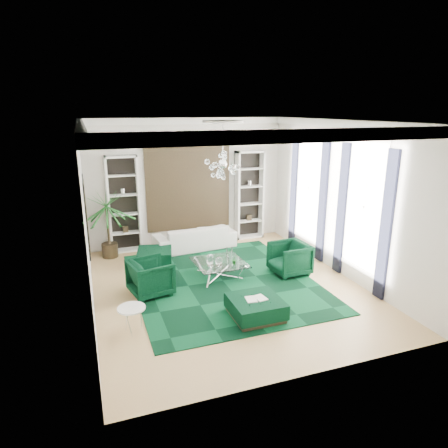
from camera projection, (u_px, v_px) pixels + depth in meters
name	position (u px, v px, depth m)	size (l,w,h in m)	color
floor	(227.00, 287.00, 9.43)	(6.00, 7.00, 0.02)	tan
ceiling	(227.00, 120.00, 8.37)	(6.00, 7.00, 0.02)	white
wall_back	(188.00, 182.00, 12.08)	(6.00, 0.02, 3.80)	silver
wall_front	(310.00, 264.00, 5.72)	(6.00, 0.02, 3.80)	silver
wall_left	(85.00, 221.00, 7.94)	(0.02, 7.00, 3.80)	silver
wall_right	(341.00, 199.00, 9.87)	(0.02, 7.00, 3.80)	silver
crown_molding	(227.00, 126.00, 8.40)	(6.00, 7.00, 0.18)	white
ceiling_medallion	(223.00, 122.00, 8.65)	(0.90, 0.90, 0.05)	white
tapestry	(188.00, 182.00, 12.04)	(2.50, 0.06, 2.80)	black
shelving_left	(124.00, 205.00, 11.41)	(0.90, 0.38, 2.80)	white
shelving_right	(249.00, 195.00, 12.66)	(0.90, 0.38, 2.80)	white
painting	(87.00, 215.00, 8.51)	(0.04, 1.30, 1.60)	black
window_near	(364.00, 207.00, 9.04)	(0.03, 1.10, 2.90)	white
curtain_near_a	(386.00, 227.00, 8.40)	(0.07, 0.30, 3.25)	black
curtain_near_b	(342.00, 210.00, 9.81)	(0.07, 0.30, 3.25)	black
window_far	(309.00, 188.00, 11.22)	(0.03, 1.10, 2.90)	white
curtain_far_a	(323.00, 202.00, 10.57)	(0.07, 0.30, 3.25)	black
curtain_far_b	(294.00, 191.00, 11.98)	(0.07, 0.30, 3.25)	black
rug	(223.00, 281.00, 9.70)	(4.20, 5.00, 0.02)	black
sofa	(195.00, 237.00, 11.91)	(2.39, 0.94, 0.70)	silver
armchair_left	(151.00, 277.00, 8.94)	(0.87, 0.89, 0.81)	black
armchair_right	(289.00, 258.00, 10.06)	(0.87, 0.89, 0.81)	black
coffee_table	(219.00, 270.00, 9.87)	(1.20, 1.20, 0.41)	white
ottoman_side	(155.00, 257.00, 10.75)	(0.90, 0.90, 0.40)	black
ottoman_front	(256.00, 308.00, 7.99)	(1.00, 1.00, 0.40)	black
book	(256.00, 298.00, 7.93)	(0.42, 0.28, 0.03)	white
side_table	(132.00, 320.00, 7.43)	(0.52, 0.52, 0.50)	white
palm	(107.00, 216.00, 10.98)	(1.50, 1.50, 2.40)	#1B6321
chandelier	(223.00, 164.00, 8.91)	(0.80, 0.80, 0.72)	white
table_plant	(234.00, 259.00, 9.65)	(0.13, 0.11, 0.24)	#1B6321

